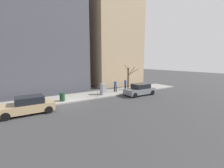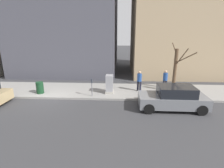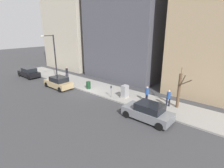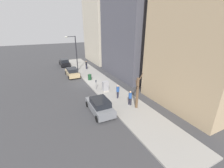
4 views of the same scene
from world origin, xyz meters
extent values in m
plane|color=#38383A|center=(0.00, 0.00, 0.00)|extent=(120.00, 120.00, 0.00)
cube|color=gray|center=(2.00, 0.00, 0.07)|extent=(4.00, 36.00, 0.15)
cube|color=slate|center=(-1.20, -8.72, 0.57)|extent=(1.84, 4.22, 0.70)
cube|color=black|center=(-1.20, -8.92, 1.22)|extent=(1.62, 2.22, 0.60)
cylinder|color=black|center=(-2.03, -7.16, 0.32)|extent=(0.23, 0.64, 0.64)
cylinder|color=black|center=(-0.33, -7.18, 0.32)|extent=(0.23, 0.64, 0.64)
cylinder|color=black|center=(-2.06, -10.26, 0.32)|extent=(0.23, 0.64, 0.64)
cylinder|color=black|center=(-0.36, -10.28, 0.32)|extent=(0.23, 0.64, 0.64)
cylinder|color=black|center=(-0.34, 2.83, 0.32)|extent=(0.23, 0.64, 0.64)
cylinder|color=slate|center=(0.45, -3.30, 0.68)|extent=(0.07, 0.07, 1.05)
cube|color=#2D333D|center=(0.45, -3.30, 1.35)|extent=(0.14, 0.10, 0.30)
cube|color=#A8A399|center=(1.30, -4.54, 0.24)|extent=(0.83, 0.61, 0.18)
cube|color=#939399|center=(1.30, -4.54, 0.96)|extent=(0.75, 0.55, 1.25)
cylinder|color=brown|center=(2.60, -9.88, 1.83)|extent=(0.28, 0.28, 3.37)
cylinder|color=brown|center=(2.96, -9.78, 3.49)|extent=(0.78, 0.28, 0.93)
cylinder|color=brown|center=(2.23, -10.18, 2.88)|extent=(0.78, 0.71, 1.49)
cylinder|color=brown|center=(2.10, -10.47, 2.85)|extent=(0.87, 1.34, 1.02)
cylinder|color=#14381E|center=(0.90, 0.89, 0.60)|extent=(0.56, 0.56, 0.90)
cylinder|color=#1E1E2D|center=(2.23, -8.96, 0.56)|extent=(0.16, 0.16, 0.82)
cylinder|color=#1E1E2D|center=(2.34, -9.18, 0.56)|extent=(0.16, 0.16, 0.82)
cylinder|color=#23478C|center=(2.29, -9.07, 1.28)|extent=(0.36, 0.36, 0.62)
sphere|color=tan|center=(2.29, -9.07, 1.70)|extent=(0.22, 0.22, 0.22)
cylinder|color=#1E1E2D|center=(1.98, -6.83, 0.56)|extent=(0.16, 0.16, 0.82)
cylinder|color=#1E1E2D|center=(1.82, -7.01, 0.56)|extent=(0.16, 0.16, 0.82)
cylinder|color=#23478C|center=(1.90, -6.92, 1.28)|extent=(0.36, 0.36, 0.62)
sphere|color=tan|center=(1.90, -6.92, 1.70)|extent=(0.22, 0.22, 0.22)
camera|label=1|loc=(-15.53, 5.17, 4.49)|focal=24.00mm
camera|label=2|loc=(-11.80, -5.46, 4.68)|focal=28.00mm
camera|label=3|loc=(-13.34, -15.03, 7.41)|focal=28.00mm
camera|label=4|loc=(-6.03, -21.44, 8.43)|focal=24.00mm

